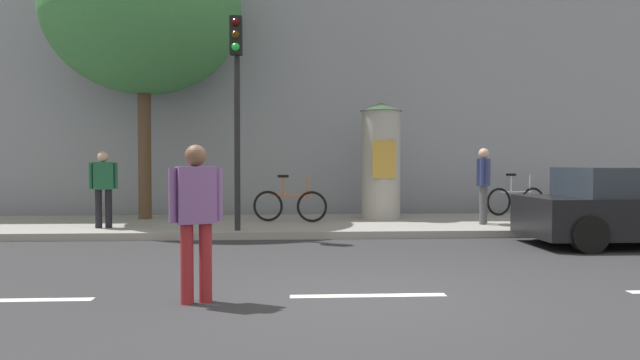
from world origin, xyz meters
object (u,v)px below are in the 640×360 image
(pedestrian_with_backpack, at_px, (484,179))
(bicycle_leaning, at_px, (516,200))
(pedestrian_near_pole, at_px, (103,183))
(traffic_light, at_px, (237,88))
(street_tree, at_px, (143,11))
(bicycle_upright, at_px, (290,205))
(pedestrian_with_bag, at_px, (196,210))
(poster_column, at_px, (381,160))

(pedestrian_with_backpack, relative_size, bicycle_leaning, 0.98)
(pedestrian_with_backpack, bearing_deg, pedestrian_near_pole, -177.91)
(pedestrian_near_pole, xyz_separation_m, bicycle_leaning, (9.86, 2.45, -0.56))
(bicycle_leaning, bearing_deg, pedestrian_near_pole, -166.06)
(traffic_light, xyz_separation_m, street_tree, (-2.46, 2.71, 2.16))
(bicycle_upright, bearing_deg, street_tree, 165.40)
(street_tree, bearing_deg, pedestrian_with_backpack, -11.94)
(traffic_light, height_order, pedestrian_with_bag, traffic_light)
(poster_column, relative_size, bicycle_leaning, 1.65)
(street_tree, bearing_deg, bicycle_leaning, 2.92)
(traffic_light, relative_size, poster_column, 1.50)
(street_tree, bearing_deg, traffic_light, -47.83)
(poster_column, distance_m, street_tree, 6.81)
(bicycle_leaning, bearing_deg, pedestrian_with_bag, -128.91)
(poster_column, distance_m, pedestrian_with_bag, 8.61)
(pedestrian_with_bag, xyz_separation_m, bicycle_leaning, (7.00, 8.67, -0.47))
(pedestrian_near_pole, bearing_deg, pedestrian_with_backpack, 2.09)
(traffic_light, relative_size, bicycle_leaning, 2.47)
(traffic_light, xyz_separation_m, bicycle_leaning, (7.00, 3.20, -2.48))
(poster_column, height_order, bicycle_leaning, poster_column)
(pedestrian_with_bag, distance_m, pedestrian_with_backpack, 8.47)
(pedestrian_with_bag, bearing_deg, bicycle_leaning, 51.09)
(poster_column, xyz_separation_m, pedestrian_near_pole, (-6.17, -1.71, -0.49))
(pedestrian_with_bag, relative_size, bicycle_upright, 1.00)
(pedestrian_with_backpack, bearing_deg, pedestrian_with_bag, -129.61)
(traffic_light, xyz_separation_m, pedestrian_with_backpack, (5.40, 1.05, -1.87))
(traffic_light, height_order, street_tree, street_tree)
(pedestrian_with_bag, height_order, pedestrian_near_pole, pedestrian_near_pole)
(pedestrian_with_backpack, distance_m, bicycle_leaning, 2.75)
(poster_column, bearing_deg, pedestrian_with_backpack, -33.96)
(street_tree, height_order, pedestrian_with_bag, street_tree)
(pedestrian_near_pole, bearing_deg, bicycle_upright, 14.88)
(poster_column, distance_m, bicycle_upright, 2.56)
(bicycle_leaning, bearing_deg, poster_column, -168.68)
(bicycle_leaning, distance_m, bicycle_upright, 6.09)
(pedestrian_with_backpack, bearing_deg, poster_column, 146.04)
(traffic_light, bearing_deg, bicycle_leaning, 24.55)
(street_tree, relative_size, pedestrian_with_backpack, 4.16)
(poster_column, height_order, pedestrian_with_bag, poster_column)
(pedestrian_with_bag, bearing_deg, pedestrian_near_pole, 114.74)
(pedestrian_near_pole, distance_m, bicycle_leaning, 10.18)
(pedestrian_near_pole, relative_size, bicycle_leaning, 0.93)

